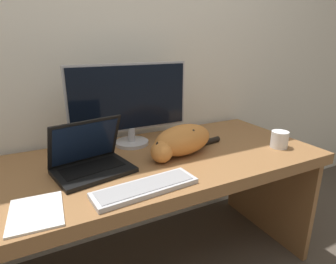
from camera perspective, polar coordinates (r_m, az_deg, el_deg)
wall_back at (r=1.73m, az=-10.44°, el=18.53°), size 6.40×0.06×2.60m
desk at (r=1.49m, az=-3.64°, el=-10.01°), size 1.80×0.77×0.71m
monitor at (r=1.56m, az=-7.72°, el=5.97°), size 0.68×0.19×0.46m
laptop at (r=1.32m, az=-15.41°, el=-5.75°), size 0.37×0.30×0.24m
external_keyboard at (r=1.14m, az=-4.60°, el=-11.20°), size 0.44×0.16×0.02m
cat at (r=1.44m, az=2.71°, el=-1.68°), size 0.49×0.22×0.16m
coffee_mug at (r=1.67m, az=21.71°, el=-1.41°), size 0.09×0.09×0.09m
paper_notepad at (r=1.10m, az=-25.23°, el=-14.56°), size 0.19×0.24×0.01m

